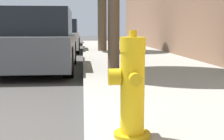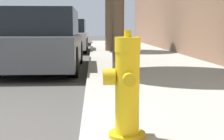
% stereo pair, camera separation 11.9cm
% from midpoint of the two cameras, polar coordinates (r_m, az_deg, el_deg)
% --- Properties ---
extents(fire_hydrant, '(0.33, 0.34, 0.83)m').
position_cam_midpoint_polar(fire_hydrant, '(2.41, 4.08, -3.44)').
color(fire_hydrant, '#C39C11').
rests_on(fire_hydrant, sidewalk_slab).
extents(parked_car_near, '(1.75, 4.04, 1.41)m').
position_cam_midpoint_polar(parked_car_near, '(7.52, -12.08, 5.12)').
color(parked_car_near, '#4C5156').
rests_on(parked_car_near, ground_plane).
extents(parked_car_mid, '(1.87, 3.82, 1.35)m').
position_cam_midpoint_polar(parked_car_mid, '(13.40, -8.31, 6.11)').
color(parked_car_mid, '#B7B7BC').
rests_on(parked_car_mid, ground_plane).
extents(parked_car_far, '(1.79, 4.02, 1.35)m').
position_cam_midpoint_polar(parked_car_far, '(19.68, -7.10, 6.60)').
color(parked_car_far, silver).
rests_on(parked_car_far, ground_plane).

